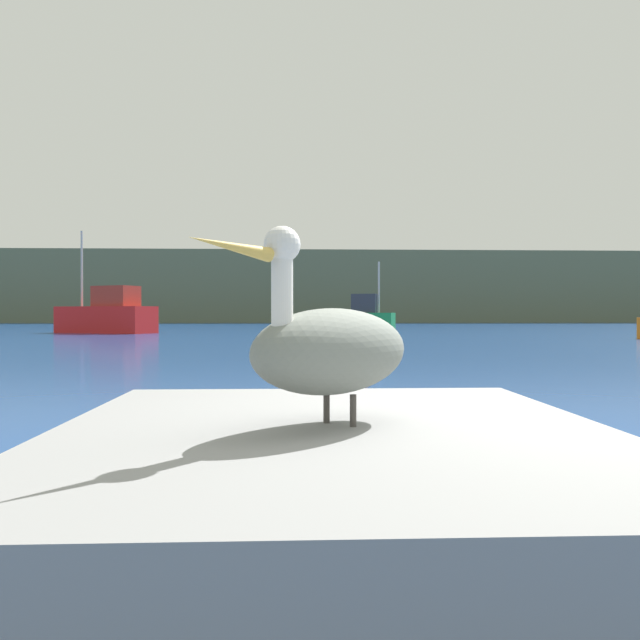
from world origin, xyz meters
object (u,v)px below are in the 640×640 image
fishing_boat_red (107,315)px  fishing_boat_green (359,317)px  pelican (331,348)px  mooring_buoy (351,351)px

fishing_boat_red → fishing_boat_green: bearing=-134.3°
pelican → mooring_buoy: (0.95, 9.46, -0.57)m
pelican → mooring_buoy: bearing=-143.1°
fishing_boat_red → mooring_buoy: (11.25, -23.95, -0.63)m
fishing_boat_green → mooring_buoy: (-3.18, -28.92, -0.48)m
pelican → fishing_boat_green: fishing_boat_green is taller
pelican → fishing_boat_green: (4.13, 38.38, -0.09)m
fishing_boat_green → mooring_buoy: bearing=-76.0°
fishing_boat_red → mooring_buoy: bearing=141.9°
pelican → fishing_boat_green: 38.60m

